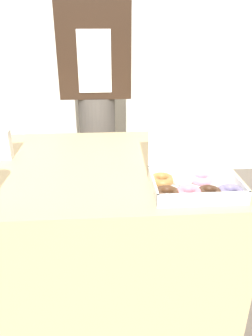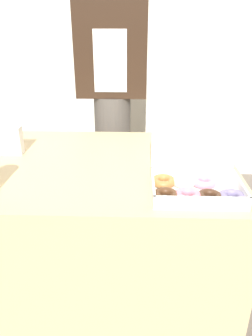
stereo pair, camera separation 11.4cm
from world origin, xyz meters
The scene contains 6 objects.
ground_plane centered at (0.00, 0.00, 0.00)m, with size 14.00×14.00×0.00m, color #665B51.
wall_back centered at (0.00, 1.42, 1.30)m, with size 10.00×0.05×2.60m.
table centered at (0.00, 0.00, 0.35)m, with size 1.09×0.88×0.70m.
donut_box centered at (0.32, -0.26, 0.75)m, with size 0.36×0.26×0.29m.
napkin_holder centered at (-0.48, 0.09, 0.77)m, with size 0.11×0.05×0.13m.
person_customer centered at (-0.05, 0.72, 0.87)m, with size 0.42×0.23×1.61m.
Camera 2 is at (0.11, -1.34, 1.29)m, focal length 35.00 mm.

